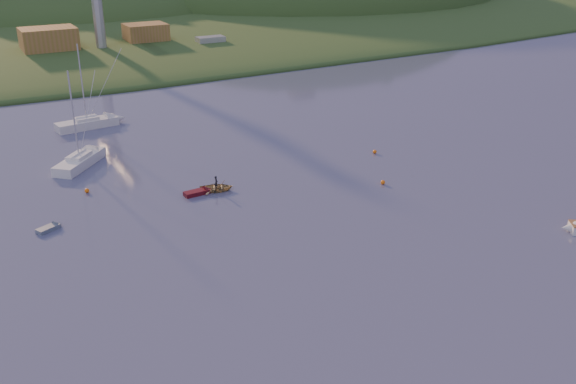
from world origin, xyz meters
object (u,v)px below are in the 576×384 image
red_tender (202,191)px  sailboat_near (80,160)px  canoe (216,188)px  grey_dinghy (53,227)px  sailboat_far (87,123)px

red_tender → sailboat_near: bearing=119.5°
canoe → sailboat_near: bearing=56.3°
sailboat_near → grey_dinghy: size_ratio=4.16×
grey_dinghy → red_tender: bearing=-21.4°
canoe → sailboat_far: bearing=32.2°
sailboat_near → canoe: (11.44, -15.19, -0.38)m
red_tender → grey_dinghy: 15.96m
red_tender → grey_dinghy: bearing=-179.4°
grey_dinghy → sailboat_far: bearing=46.1°
sailboat_near → red_tender: sailboat_near is taller
sailboat_far → grey_dinghy: sailboat_far is taller
canoe → red_tender: 1.69m
sailboat_far → canoe: size_ratio=3.30×
sailboat_near → sailboat_far: 16.07m
sailboat_far → red_tender: (5.35, -30.52, -0.54)m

